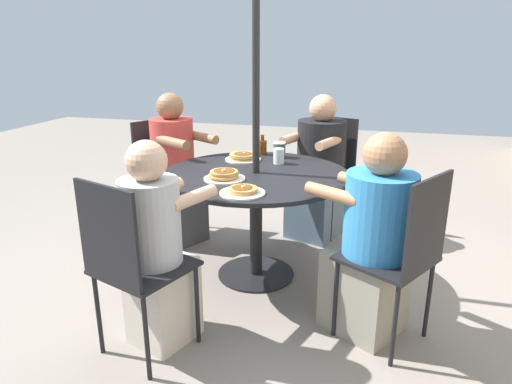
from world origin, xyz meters
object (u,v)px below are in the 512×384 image
at_px(pancake_plate_b, 243,157).
at_px(coffee_cup, 279,150).
at_px(patio_table, 256,189).
at_px(drinking_glass_a, 279,156).
at_px(pancake_plate_a, 224,176).
at_px(syrup_bottle, 262,147).
at_px(patio_chair_south, 163,171).
at_px(diner_west, 157,253).
at_px(diner_north, 372,246).
at_px(pancake_plate_c, 242,191).
at_px(patio_chair_north, 403,250).
at_px(patio_chair_west, 130,260).
at_px(patio_chair_east, 328,167).
at_px(diner_south, 176,175).
at_px(diner_east, 318,174).

height_order(pancake_plate_b, coffee_cup, coffee_cup).
bearing_deg(patio_table, drinking_glass_a, 160.99).
xyz_separation_m(pancake_plate_a, syrup_bottle, (-0.72, 0.06, 0.03)).
xyz_separation_m(patio_chair_south, diner_west, (1.38, 0.64, -0.03)).
height_order(diner_north, syrup_bottle, diner_north).
relative_size(patio_chair_south, drinking_glass_a, 8.90).
distance_m(patio_table, pancake_plate_c, 0.47).
distance_m(patio_chair_north, patio_chair_west, 1.37).
bearing_deg(syrup_bottle, diner_west, -8.98).
bearing_deg(syrup_bottle, patio_chair_east, 137.29).
bearing_deg(diner_north, pancake_plate_b, 82.25).
relative_size(diner_west, syrup_bottle, 7.38).
bearing_deg(diner_south, drinking_glass_a, 108.43).
height_order(patio_chair_south, drinking_glass_a, patio_chair_south).
xyz_separation_m(patio_chair_west, pancake_plate_c, (-0.56, 0.41, 0.21)).
bearing_deg(diner_east, coffee_cup, 77.18).
bearing_deg(patio_chair_east, syrup_bottle, 67.34).
bearing_deg(diner_north, patio_chair_west, 147.02).
distance_m(patio_chair_north, diner_east, 1.53).
relative_size(patio_chair_west, pancake_plate_a, 3.71).
relative_size(diner_north, pancake_plate_b, 4.39).
relative_size(pancake_plate_c, coffee_cup, 2.28).
bearing_deg(pancake_plate_b, drinking_glass_a, 84.08).
bearing_deg(drinking_glass_a, diner_north, 42.56).
bearing_deg(pancake_plate_c, diner_east, 168.40).
height_order(patio_chair_east, coffee_cup, patio_chair_east).
xyz_separation_m(diner_north, patio_chair_east, (-1.48, -0.40, 0.04)).
xyz_separation_m(patio_table, patio_chair_south, (-0.53, -0.94, -0.08)).
bearing_deg(drinking_glass_a, pancake_plate_a, -26.88).
bearing_deg(diner_south, patio_chair_west, 45.59).
bearing_deg(syrup_bottle, pancake_plate_a, -4.80).
bearing_deg(diner_south, patio_chair_east, 145.70).
bearing_deg(patio_chair_south, diner_south, 90.00).
bearing_deg(diner_west, patio_chair_west, -90.00).
xyz_separation_m(patio_chair_west, coffee_cup, (-1.47, 0.42, 0.25)).
distance_m(syrup_bottle, coffee_cup, 0.16).
bearing_deg(patio_chair_east, coffee_cup, 80.75).
height_order(diner_south, pancake_plate_b, diner_south).
bearing_deg(diner_north, patio_chair_east, 46.25).
xyz_separation_m(syrup_bottle, coffee_cup, (0.06, 0.15, -0.00)).
distance_m(patio_chair_south, diner_west, 1.52).
distance_m(patio_chair_north, pancake_plate_a, 1.15).
bearing_deg(diner_east, diner_west, 90.18).
xyz_separation_m(patio_table, coffee_cup, (-0.46, 0.06, 0.17)).
relative_size(patio_chair_east, syrup_bottle, 6.35).
xyz_separation_m(diner_south, pancake_plate_a, (0.65, 0.64, 0.22)).
bearing_deg(pancake_plate_b, pancake_plate_c, 16.42).
height_order(diner_east, syrup_bottle, diner_east).
distance_m(diner_south, syrup_bottle, 0.75).
xyz_separation_m(pancake_plate_a, coffee_cup, (-0.66, 0.21, 0.03)).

